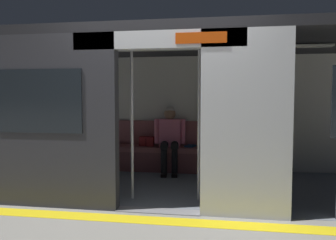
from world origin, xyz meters
TOP-DOWN VIEW (x-y plane):
  - ground_plane at (0.00, 0.00)m, footprint 60.00×60.00m
  - platform_edge_strip at (0.00, 0.30)m, footprint 8.00×0.24m
  - train_car at (0.07, -1.18)m, footprint 6.40×2.69m
  - bench_seat at (0.00, -2.18)m, footprint 3.22×0.44m
  - person_seated at (0.20, -2.12)m, footprint 0.55×0.71m
  - handbag at (0.65, -2.24)m, footprint 0.26×0.15m
  - book at (-0.16, -2.25)m, footprint 0.21×0.26m
  - grab_pole_door at (0.43, -0.45)m, footprint 0.04×0.04m
  - grab_pole_far at (-0.43, -0.52)m, footprint 0.04×0.04m

SIDE VIEW (x-z plane):
  - ground_plane at x=0.00m, z-range 0.00..0.00m
  - platform_edge_strip at x=0.00m, z-range 0.00..0.01m
  - bench_seat at x=0.00m, z-range 0.12..0.57m
  - book at x=-0.16m, z-range 0.45..0.47m
  - handbag at x=0.65m, z-range 0.45..0.62m
  - person_seated at x=0.20m, z-range 0.08..1.25m
  - grab_pole_door at x=0.43m, z-range 0.00..2.07m
  - grab_pole_far at x=-0.43m, z-range 0.00..2.07m
  - train_car at x=0.07m, z-range 0.36..2.57m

